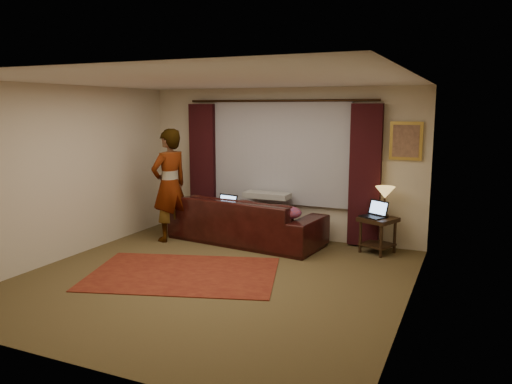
# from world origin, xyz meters

# --- Properties ---
(floor) EXTENTS (5.00, 5.00, 0.01)m
(floor) POSITION_xyz_m (0.00, 0.00, -0.01)
(floor) COLOR brown
(floor) RESTS_ON ground
(ceiling) EXTENTS (5.00, 5.00, 0.02)m
(ceiling) POSITION_xyz_m (0.00, 0.00, 2.60)
(ceiling) COLOR silver
(ceiling) RESTS_ON ground
(wall_back) EXTENTS (5.00, 0.02, 2.60)m
(wall_back) POSITION_xyz_m (0.00, 2.50, 1.30)
(wall_back) COLOR beige
(wall_back) RESTS_ON ground
(wall_front) EXTENTS (5.00, 0.02, 2.60)m
(wall_front) POSITION_xyz_m (0.00, -2.50, 1.30)
(wall_front) COLOR beige
(wall_front) RESTS_ON ground
(wall_left) EXTENTS (0.02, 5.00, 2.60)m
(wall_left) POSITION_xyz_m (-2.50, 0.00, 1.30)
(wall_left) COLOR beige
(wall_left) RESTS_ON ground
(wall_right) EXTENTS (0.02, 5.00, 2.60)m
(wall_right) POSITION_xyz_m (2.50, 0.00, 1.30)
(wall_right) COLOR beige
(wall_right) RESTS_ON ground
(sheer_curtain) EXTENTS (2.50, 0.05, 1.80)m
(sheer_curtain) POSITION_xyz_m (0.00, 2.44, 1.50)
(sheer_curtain) COLOR #A3A4AC
(sheer_curtain) RESTS_ON wall_back
(drape_left) EXTENTS (0.50, 0.14, 2.30)m
(drape_left) POSITION_xyz_m (-1.50, 2.39, 1.18)
(drape_left) COLOR black
(drape_left) RESTS_ON floor
(drape_right) EXTENTS (0.50, 0.14, 2.30)m
(drape_right) POSITION_xyz_m (1.50, 2.39, 1.18)
(drape_right) COLOR black
(drape_right) RESTS_ON floor
(curtain_rod) EXTENTS (0.04, 0.04, 3.40)m
(curtain_rod) POSITION_xyz_m (0.00, 2.39, 2.38)
(curtain_rod) COLOR black
(curtain_rod) RESTS_ON wall_back
(picture_frame) EXTENTS (0.50, 0.04, 0.60)m
(picture_frame) POSITION_xyz_m (2.10, 2.47, 1.75)
(picture_frame) COLOR gold
(picture_frame) RESTS_ON wall_back
(sofa) EXTENTS (2.75, 1.46, 1.06)m
(sofa) POSITION_xyz_m (-0.39, 1.88, 0.53)
(sofa) COLOR black
(sofa) RESTS_ON floor
(throw_blanket) EXTENTS (0.81, 0.34, 0.09)m
(throw_blanket) POSITION_xyz_m (-0.13, 2.18, 1.06)
(throw_blanket) COLOR #9B9B94
(throw_blanket) RESTS_ON sofa
(clothing_pile) EXTENTS (0.56, 0.49, 0.20)m
(clothing_pile) POSITION_xyz_m (0.46, 1.58, 0.63)
(clothing_pile) COLOR #7A324E
(clothing_pile) RESTS_ON sofa
(laptop_sofa) EXTENTS (0.43, 0.46, 0.27)m
(laptop_sofa) POSITION_xyz_m (-0.73, 1.70, 0.67)
(laptop_sofa) COLOR black
(laptop_sofa) RESTS_ON sofa
(area_rug) EXTENTS (2.92, 2.37, 0.01)m
(area_rug) POSITION_xyz_m (-0.47, 0.00, 0.01)
(area_rug) COLOR maroon
(area_rug) RESTS_ON floor
(end_table) EXTENTS (0.65, 0.65, 0.57)m
(end_table) POSITION_xyz_m (1.78, 2.13, 0.28)
(end_table) COLOR black
(end_table) RESTS_ON floor
(tiffany_lamp) EXTENTS (0.38, 0.38, 0.49)m
(tiffany_lamp) POSITION_xyz_m (1.86, 2.18, 0.81)
(tiffany_lamp) COLOR olive
(tiffany_lamp) RESTS_ON end_table
(laptop_table) EXTENTS (0.51, 0.52, 0.26)m
(laptop_table) POSITION_xyz_m (1.70, 2.09, 0.70)
(laptop_table) COLOR black
(laptop_table) RESTS_ON end_table
(person) EXTENTS (0.72, 0.72, 1.92)m
(person) POSITION_xyz_m (-1.62, 1.45, 0.96)
(person) COLOR #9B9B94
(person) RESTS_ON floor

